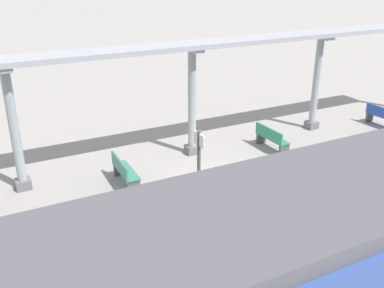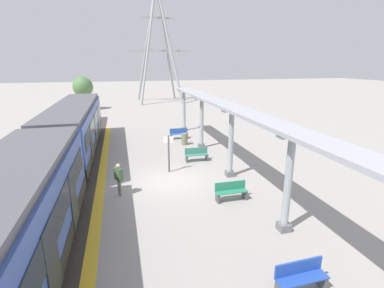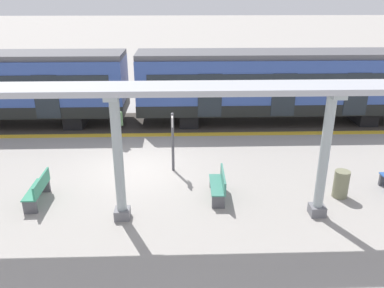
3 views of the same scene
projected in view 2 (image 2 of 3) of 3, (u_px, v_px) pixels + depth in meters
name	position (u px, v px, depth m)	size (l,w,h in m)	color
ground_plane	(170.00, 181.00, 15.42)	(176.00, 176.00, 0.00)	#9A958F
tactile_edge_strip	(100.00, 188.00, 14.56)	(0.45, 28.96, 0.01)	gold
trackbed	(62.00, 191.00, 14.13)	(3.20, 40.96, 0.01)	#38332D
train_far_carriage	(75.00, 128.00, 19.54)	(2.65, 13.65, 3.48)	#334D98
canopy_pillar_second	(288.00, 184.00, 10.34)	(1.10, 0.44, 3.78)	slate
canopy_pillar_third	(231.00, 143.00, 15.54)	(1.10, 0.44, 3.78)	slate
canopy_pillar_fourth	(202.00, 123.00, 20.89)	(1.10, 0.44, 3.78)	slate
canopy_pillar_fifth	(184.00, 110.00, 26.37)	(1.10, 0.44, 3.78)	slate
canopy_beam	(231.00, 107.00, 15.19)	(1.20, 23.64, 0.16)	#A8AAB2
bench_near_end	(231.00, 191.00, 13.17)	(1.51, 0.46, 0.86)	#2C8261
bench_mid_platform	(179.00, 133.00, 23.84)	(1.51, 0.46, 0.86)	#2E59A5
bench_far_end	(300.00, 276.00, 7.90)	(1.52, 0.50, 0.86)	#2448A7
bench_extra_slot	(197.00, 154.00, 18.42)	(1.51, 0.48, 0.86)	#3A7D6B
trash_bin	(184.00, 139.00, 22.06)	(0.48, 0.48, 0.90)	#757458
platform_info_sign	(169.00, 150.00, 16.29)	(0.56, 0.10, 2.20)	#4C4C51
passenger_waiting_near_edge	(119.00, 176.00, 13.46)	(0.43, 0.50, 1.61)	gray
electricity_pylon	(158.00, 44.00, 44.27)	(9.58, 6.72, 17.55)	#93969B
tree_left_background	(83.00, 87.00, 37.77)	(2.62, 2.62, 4.38)	brown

